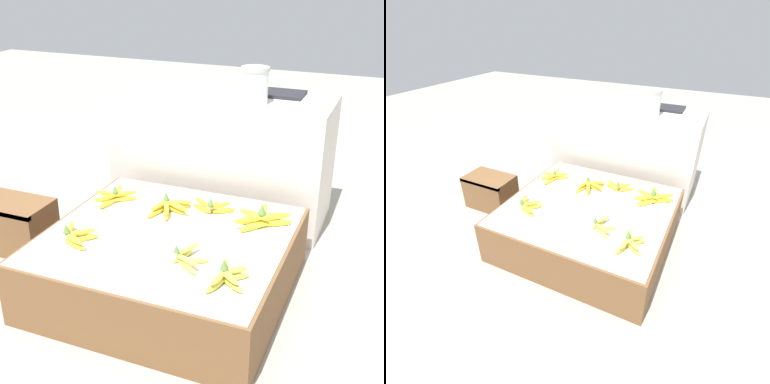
% 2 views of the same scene
% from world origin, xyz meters
% --- Properties ---
extents(ground_plane, '(10.00, 10.00, 0.00)m').
position_xyz_m(ground_plane, '(0.00, 0.00, 0.00)').
color(ground_plane, '#A89E8E').
extents(display_platform, '(1.02, 0.96, 0.28)m').
position_xyz_m(display_platform, '(0.00, 0.00, 0.14)').
color(display_platform, brown).
rests_on(display_platform, ground_plane).
extents(back_vendor_table, '(1.16, 0.51, 0.68)m').
position_xyz_m(back_vendor_table, '(-0.05, 0.84, 0.34)').
color(back_vendor_table, beige).
rests_on(back_vendor_table, ground_plane).
extents(wooden_crate, '(0.36, 0.23, 0.26)m').
position_xyz_m(wooden_crate, '(-0.86, 0.05, 0.13)').
color(wooden_crate, brown).
rests_on(wooden_crate, ground_plane).
extents(banana_bunch_front_left, '(0.17, 0.17, 0.09)m').
position_xyz_m(banana_bunch_front_left, '(-0.32, -0.21, 0.31)').
color(banana_bunch_front_left, gold).
rests_on(banana_bunch_front_left, display_platform).
extents(banana_bunch_front_midright, '(0.14, 0.19, 0.08)m').
position_xyz_m(banana_bunch_front_midright, '(0.17, -0.19, 0.30)').
color(banana_bunch_front_midright, '#DBCC4C').
rests_on(banana_bunch_front_midright, display_platform).
extents(banana_bunch_front_right, '(0.14, 0.21, 0.10)m').
position_xyz_m(banana_bunch_front_right, '(0.35, -0.26, 0.31)').
color(banana_bunch_front_right, gold).
rests_on(banana_bunch_front_right, display_platform).
extents(banana_bunch_middle_left, '(0.20, 0.23, 0.09)m').
position_xyz_m(banana_bunch_middle_left, '(-0.38, 0.20, 0.31)').
color(banana_bunch_middle_left, gold).
rests_on(banana_bunch_middle_left, display_platform).
extents(banana_bunch_middle_midleft, '(0.19, 0.21, 0.09)m').
position_xyz_m(banana_bunch_middle_midleft, '(-0.08, 0.19, 0.31)').
color(banana_bunch_middle_midleft, gold).
rests_on(banana_bunch_middle_midleft, display_platform).
extents(banana_bunch_middle_midright, '(0.21, 0.14, 0.09)m').
position_xyz_m(banana_bunch_middle_midright, '(0.10, 0.27, 0.31)').
color(banana_bunch_middle_midright, gold).
rests_on(banana_bunch_middle_midright, display_platform).
extents(banana_bunch_middle_right, '(0.25, 0.25, 0.11)m').
position_xyz_m(banana_bunch_middle_right, '(0.34, 0.22, 0.31)').
color(banana_bunch_middle_right, yellow).
rests_on(banana_bunch_middle_right, display_platform).
extents(glass_jar, '(0.14, 0.14, 0.18)m').
position_xyz_m(glass_jar, '(0.15, 0.72, 0.78)').
color(glass_jar, silver).
rests_on(glass_jar, back_vendor_table).
extents(foam_tray_white, '(0.26, 0.22, 0.02)m').
position_xyz_m(foam_tray_white, '(-0.20, 0.91, 0.69)').
color(foam_tray_white, white).
rests_on(foam_tray_white, back_vendor_table).
extents(foam_tray_dark, '(0.22, 0.19, 0.02)m').
position_xyz_m(foam_tray_dark, '(0.24, 0.95, 0.69)').
color(foam_tray_dark, '#232328').
rests_on(foam_tray_dark, back_vendor_table).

